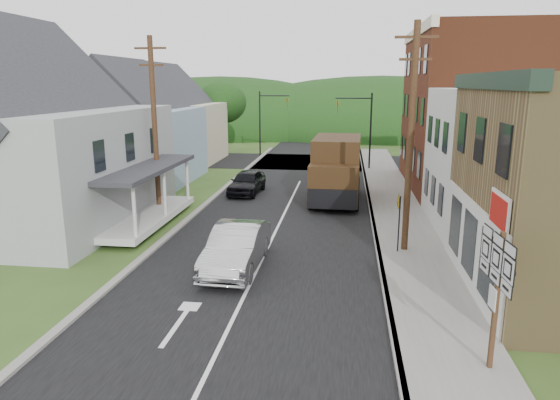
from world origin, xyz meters
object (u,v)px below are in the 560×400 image
at_px(silver_sedan, 237,248).
at_px(delivery_van, 336,170).
at_px(route_sign_cluster, 496,282).
at_px(warning_sign, 399,214).
at_px(dark_sedan, 247,182).

height_order(silver_sedan, delivery_van, delivery_van).
distance_m(route_sign_cluster, warning_sign, 8.44).
xyz_separation_m(silver_sedan, dark_sedan, (-2.16, 12.77, -0.09)).
bearing_deg(delivery_van, dark_sedan, 169.04).
bearing_deg(silver_sedan, dark_sedan, 100.70).
distance_m(silver_sedan, route_sign_cluster, 9.58).
bearing_deg(route_sign_cluster, silver_sedan, 136.71).
bearing_deg(delivery_van, route_sign_cluster, -75.39).
distance_m(dark_sedan, route_sign_cluster, 21.05).
xyz_separation_m(silver_sedan, route_sign_cluster, (7.37, -5.93, 1.51)).
bearing_deg(silver_sedan, delivery_van, 74.84).
bearing_deg(dark_sedan, route_sign_cluster, -59.20).
bearing_deg(warning_sign, delivery_van, 121.82).
distance_m(silver_sedan, dark_sedan, 12.95).
bearing_deg(warning_sign, dark_sedan, 143.80).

